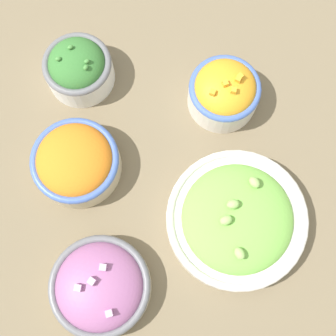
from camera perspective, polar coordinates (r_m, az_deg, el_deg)
The scene contains 6 objects.
ground_plane at distance 0.77m, azimuth 0.00°, elevation -0.57°, with size 3.00×3.00×0.00m, color #75664C.
bowl_carrots at distance 0.75m, azimuth -11.19°, elevation 0.75°, with size 0.14×0.14×0.07m.
bowl_squash at distance 0.78m, azimuth 6.86°, elevation 9.24°, with size 0.12×0.12×0.09m.
bowl_red_onion at distance 0.72m, azimuth -8.29°, elevation -14.09°, with size 0.15×0.15×0.07m.
bowl_lettuce at distance 0.73m, azimuth 8.39°, elevation -6.16°, with size 0.22×0.22×0.07m.
bowl_broccoli at distance 0.80m, azimuth -10.89°, elevation 11.94°, with size 0.11×0.11×0.08m.
Camera 1 is at (-0.19, 0.02, 0.74)m, focal length 50.00 mm.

